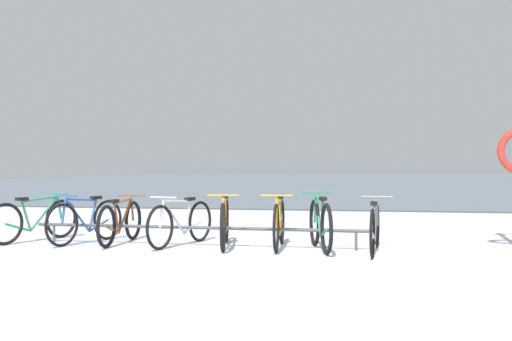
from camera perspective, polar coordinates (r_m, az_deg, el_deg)
The scene contains 10 objects.
ground at distance 60.43m, azimuth 8.80°, elevation -0.97°, with size 80.00×132.00×0.08m.
bike_rack at distance 8.97m, azimuth -5.80°, elevation -5.62°, with size 5.32×0.18×0.31m.
bicycle_0 at distance 10.13m, azimuth -20.77°, elevation -4.53°, with size 0.69×1.66×0.77m.
bicycle_1 at distance 9.64m, azimuth -16.27°, elevation -4.74°, with size 0.62×1.59×0.78m.
bicycle_2 at distance 9.43m, azimuth -13.07°, elevation -4.93°, with size 0.46×1.69×0.75m.
bicycle_3 at distance 9.03m, azimuth -7.32°, elevation -5.08°, with size 0.62×1.70×0.77m.
bicycle_4 at distance 8.84m, azimuth -3.08°, elevation -5.10°, with size 0.50×1.74×0.81m.
bicycle_5 at distance 8.71m, azimuth 2.27°, elevation -5.16°, with size 0.46×1.69×0.81m.
bicycle_6 at distance 8.52m, azimuth 6.28°, elevation -5.24°, with size 0.56×1.62×0.83m.
bicycle_7 at distance 8.41m, azimuth 11.53°, elevation -5.45°, with size 0.46×1.74×0.77m.
Camera 1 is at (1.59, -6.50, 1.18)m, focal length 41.00 mm.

